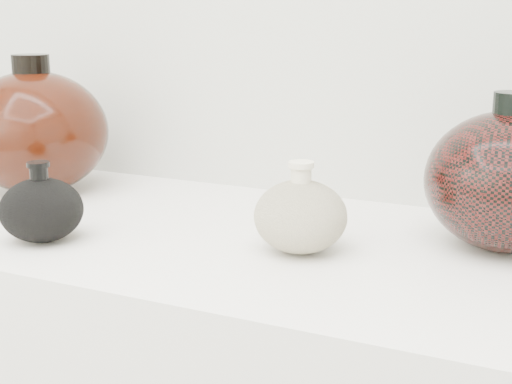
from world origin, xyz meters
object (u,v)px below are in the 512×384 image
at_px(cream_gourd_vase, 300,216).
at_px(left_round_pot, 36,131).
at_px(right_round_pot, 509,181).
at_px(black_gourd_vase, 42,209).

distance_m(cream_gourd_vase, left_round_pot, 0.53).
xyz_separation_m(cream_gourd_vase, left_round_pot, (-0.52, 0.11, 0.06)).
bearing_deg(right_round_pot, black_gourd_vase, -157.96).
height_order(cream_gourd_vase, right_round_pot, right_round_pot).
xyz_separation_m(black_gourd_vase, cream_gourd_vase, (0.33, 0.11, 0.00)).
bearing_deg(black_gourd_vase, cream_gourd_vase, 17.82).
height_order(black_gourd_vase, cream_gourd_vase, cream_gourd_vase).
distance_m(black_gourd_vase, left_round_pot, 0.29).
bearing_deg(right_round_pot, cream_gourd_vase, -152.46).
relative_size(cream_gourd_vase, left_round_pot, 0.42).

